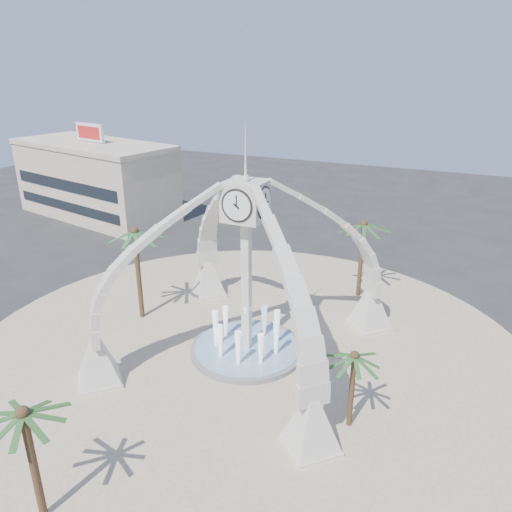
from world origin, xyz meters
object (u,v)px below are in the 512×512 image
at_px(palm_east, 354,357).
at_px(palm_west, 135,233).
at_px(clock_tower, 246,268).
at_px(fountain, 247,348).
at_px(palm_south, 23,415).
at_px(palm_north, 364,225).

relative_size(palm_east, palm_west, 0.65).
distance_m(clock_tower, fountain, 6.20).
height_order(fountain, palm_east, palm_east).
bearing_deg(palm_south, palm_east, 46.42).
bearing_deg(clock_tower, palm_north, 67.75).
xyz_separation_m(clock_tower, palm_north, (5.00, 12.23, 0.00)).
bearing_deg(palm_east, palm_north, 101.80).
bearing_deg(fountain, palm_north, 67.75).
height_order(palm_west, palm_north, palm_west).
relative_size(palm_west, palm_south, 1.24).
bearing_deg(clock_tower, palm_south, -99.07).
height_order(clock_tower, palm_east, clock_tower).
relative_size(palm_west, palm_north, 1.09).
height_order(fountain, palm_north, palm_north).
distance_m(palm_north, palm_south, 29.36).
xyz_separation_m(clock_tower, fountain, (0.00, 0.00, -6.20)).
bearing_deg(palm_west, palm_south, -67.15).
distance_m(fountain, palm_west, 12.08).
relative_size(clock_tower, palm_east, 3.43).
height_order(palm_east, palm_north, palm_north).
relative_size(fountain, palm_north, 1.08).
relative_size(clock_tower, palm_north, 2.43).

